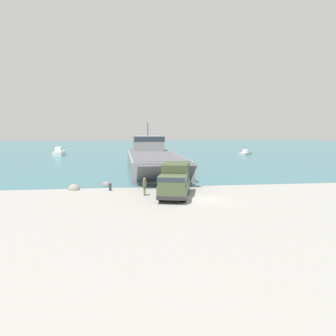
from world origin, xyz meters
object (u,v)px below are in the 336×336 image
object	(u,v)px
military_truck	(175,180)
mooring_bollard	(110,186)
landing_craft	(152,157)
moored_boat_a	(59,152)
soldier_on_ramp	(144,185)
moored_boat_b	(245,153)

from	to	relation	value
military_truck	mooring_bollard	world-z (taller)	military_truck
landing_craft	moored_boat_a	distance (m)	38.91
soldier_on_ramp	mooring_bollard	distance (m)	4.71
landing_craft	soldier_on_ramp	world-z (taller)	landing_craft
landing_craft	moored_boat_b	xyz separation A→B (m)	(27.32, 28.64, -1.49)
military_truck	moored_boat_b	distance (m)	59.10
soldier_on_ramp	moored_boat_a	distance (m)	58.64
military_truck	soldier_on_ramp	distance (m)	3.05
soldier_on_ramp	mooring_bollard	world-z (taller)	soldier_on_ramp
landing_craft	moored_boat_a	world-z (taller)	landing_craft
soldier_on_ramp	moored_boat_b	size ratio (longest dim) A/B	0.24
moored_boat_a	moored_boat_b	size ratio (longest dim) A/B	1.12
soldier_on_ramp	moored_boat_a	size ratio (longest dim) A/B	0.22
military_truck	moored_boat_b	bearing A→B (deg)	167.23
soldier_on_ramp	mooring_bollard	xyz separation A→B (m)	(-3.44, 3.17, -0.56)
moored_boat_a	moored_boat_b	bearing A→B (deg)	-6.43
soldier_on_ramp	moored_boat_a	world-z (taller)	moored_boat_a
landing_craft	mooring_bollard	bearing A→B (deg)	-107.29
moored_boat_b	moored_boat_a	bearing A→B (deg)	29.67
landing_craft	soldier_on_ramp	distance (m)	23.16
moored_boat_b	military_truck	bearing A→B (deg)	97.12
soldier_on_ramp	moored_boat_b	bearing A→B (deg)	45.47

